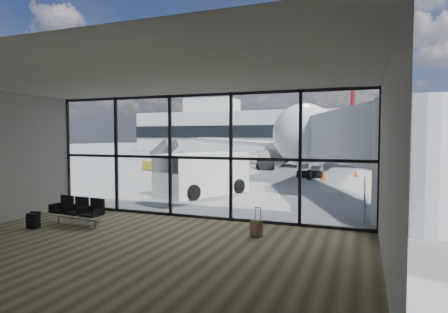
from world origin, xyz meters
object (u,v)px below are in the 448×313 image
Objects in this scene: backpack at (33,221)px; mobile_stairs at (160,163)px; suitcase at (256,228)px; service_van at (201,173)px; seating_row at (79,209)px; belt_loader at (265,163)px; airliner at (338,136)px.

mobile_stairs is (-7.54, 20.81, 0.27)m from backpack.
service_van reaches higher than suitcase.
seating_row reaches higher than backpack.
belt_loader is (1.36, 24.63, 0.29)m from backpack.
service_van is at bearing 141.64° from suitcase.
airliner is (7.32, 31.90, 2.81)m from backpack.
seating_row is 1.40m from backpack.
mobile_stairs is at bearing 151.59° from service_van.
airliner is at bearing 48.96° from mobile_stairs.
suitcase is 30.51m from airliner.
mobile_stairs is (-14.55, 19.29, 0.27)m from suitcase.
suitcase reaches higher than backpack.
airliner is 11.48× the size of mobile_stairs.
suitcase is 8.52m from service_van.
service_van reaches higher than seating_row.
service_van is (1.17, 7.47, 0.58)m from seating_row.
seating_row is 6.08m from suitcase.
airliner reaches higher than service_van.
service_van is (2.13, 8.45, 0.82)m from backpack.
suitcase is (6.05, 0.53, -0.24)m from seating_row.
service_van is 15.70m from mobile_stairs.
seating_row is at bearing -98.42° from airliner.
mobile_stairs reaches higher than seating_row.
seating_row is 0.61× the size of mobile_stairs.
service_van is (-4.88, 6.93, 0.82)m from suitcase.
airliner reaches higher than seating_row.
seating_row is 0.55× the size of belt_loader.
suitcase is 23.79m from belt_loader.
backpack is 0.61× the size of suitcase.
suitcase is 0.26× the size of mobile_stairs.
belt_loader is (-5.96, -7.27, -2.51)m from airliner.
airliner is at bearing 105.92° from suitcase.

